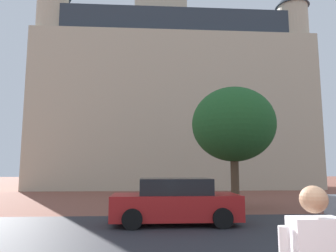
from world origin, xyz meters
TOP-DOWN VIEW (x-y plane):
  - ground_plane at (0.00, 10.00)m, footprint 120.00×120.00m
  - street_asphalt_strip at (0.00, 7.84)m, footprint 120.00×7.20m
  - landmark_building at (1.79, 30.63)m, footprint 26.12×11.56m
  - car_red at (0.40, 9.43)m, footprint 4.27×1.98m
  - tree_curb_far at (3.54, 13.24)m, footprint 3.97×3.97m

SIDE VIEW (x-z plane):
  - ground_plane at x=0.00m, z-range 0.00..0.00m
  - street_asphalt_strip at x=0.00m, z-range 0.00..0.00m
  - car_red at x=0.40m, z-range -0.03..1.49m
  - tree_curb_far at x=3.54m, z-range 1.07..6.83m
  - landmark_building at x=1.79m, z-range -6.67..25.28m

